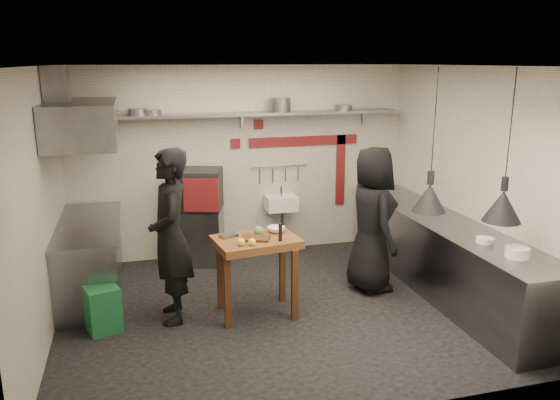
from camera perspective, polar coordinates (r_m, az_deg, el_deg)
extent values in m
plane|color=black|center=(6.58, -0.10, -11.34)|extent=(5.00, 5.00, 0.00)
plane|color=beige|center=(5.93, -0.11, 13.83)|extent=(5.00, 5.00, 0.00)
cube|color=beige|center=(8.11, -3.97, 3.99)|extent=(5.00, 0.04, 2.80)
cube|color=beige|center=(4.20, 7.40, -6.03)|extent=(5.00, 0.04, 2.80)
cube|color=beige|center=(5.99, -23.88, -0.96)|extent=(0.04, 4.20, 2.80)
cube|color=beige|center=(7.16, 19.62, 1.79)|extent=(0.04, 4.20, 2.80)
cube|color=maroon|center=(8.28, 2.52, 6.19)|extent=(1.70, 0.02, 0.14)
cube|color=maroon|center=(8.56, 6.33, 3.12)|extent=(0.14, 0.02, 1.10)
cube|color=maroon|center=(8.06, -2.25, 7.90)|extent=(0.14, 0.02, 0.14)
cube|color=maroon|center=(8.03, -4.68, 5.89)|extent=(0.14, 0.02, 0.14)
cube|color=slate|center=(7.84, -3.80, 8.95)|extent=(4.60, 0.34, 0.04)
cube|color=slate|center=(7.85, -17.85, 7.57)|extent=(0.04, 0.06, 0.24)
cube|color=slate|center=(7.99, -4.00, 8.33)|extent=(0.04, 0.06, 0.24)
cube|color=slate|center=(8.56, 8.71, 8.60)|extent=(0.04, 0.06, 0.24)
cylinder|color=slate|center=(7.68, -14.63, 8.90)|extent=(0.29, 0.29, 0.09)
cylinder|color=slate|center=(7.68, -13.26, 8.91)|extent=(0.34, 0.34, 0.07)
cylinder|color=slate|center=(7.95, 0.00, 9.92)|extent=(0.35, 0.35, 0.20)
cylinder|color=slate|center=(8.26, 6.66, 9.58)|extent=(0.26, 0.26, 0.08)
cube|color=slate|center=(7.98, -8.26, -3.71)|extent=(0.74, 0.70, 0.80)
cube|color=black|center=(7.76, -8.33, 1.07)|extent=(0.71, 0.69, 0.58)
cube|color=maroon|center=(7.44, -8.25, 0.49)|extent=(0.47, 0.16, 0.46)
cube|color=black|center=(7.47, -7.85, 0.56)|extent=(0.36, 0.12, 0.34)
cube|color=white|center=(8.20, 0.13, -0.31)|extent=(0.46, 0.34, 0.22)
cylinder|color=slate|center=(8.15, 0.13, 0.92)|extent=(0.03, 0.03, 0.14)
cylinder|color=slate|center=(8.28, 0.20, -3.32)|extent=(0.06, 0.06, 0.66)
cylinder|color=slate|center=(8.21, -0.13, 3.58)|extent=(0.90, 0.02, 0.02)
cube|color=slate|center=(7.23, 16.69, -5.71)|extent=(0.70, 3.80, 0.90)
cube|color=slate|center=(7.08, 16.95, -2.17)|extent=(0.76, 3.90, 0.03)
cylinder|color=white|center=(6.00, 23.53, -5.03)|extent=(0.29, 0.29, 0.11)
cylinder|color=white|center=(6.37, 20.63, -3.94)|extent=(0.25, 0.25, 0.05)
cube|color=slate|center=(7.22, -19.20, -5.94)|extent=(0.70, 1.90, 0.90)
cube|color=slate|center=(7.08, -19.50, -2.40)|extent=(0.76, 2.00, 0.03)
cube|color=slate|center=(6.84, -19.95, 7.59)|extent=(0.78, 1.60, 0.50)
cube|color=slate|center=(6.83, -22.36, 10.75)|extent=(0.28, 0.28, 0.50)
cube|color=#185A2F|center=(6.31, -18.02, -10.76)|extent=(0.42, 0.42, 0.50)
cube|color=#482714|center=(6.11, -2.62, -3.99)|extent=(0.38, 0.33, 0.02)
cylinder|color=black|center=(6.02, 0.04, -3.38)|extent=(0.05, 0.05, 0.20)
sphere|color=gold|center=(5.90, -4.10, -4.41)|extent=(0.11, 0.11, 0.09)
sphere|color=gold|center=(5.90, -2.93, -4.40)|extent=(0.10, 0.10, 0.08)
sphere|color=#569739|center=(6.24, -2.27, -3.23)|extent=(0.11, 0.11, 0.11)
cube|color=slate|center=(6.20, -5.40, -3.74)|extent=(0.22, 0.18, 0.03)
imported|color=white|center=(6.35, -0.41, -3.09)|extent=(0.21, 0.21, 0.06)
imported|color=black|center=(6.13, -11.39, -3.76)|extent=(0.47, 0.72, 1.96)
imported|color=black|center=(6.94, 9.57, -2.02)|extent=(0.59, 0.90, 1.84)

